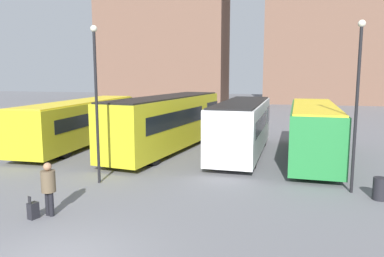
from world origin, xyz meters
name	(u,v)px	position (x,y,z in m)	size (l,w,h in m)	color
bus_0	(81,121)	(-7.31, 14.65, 1.61)	(2.60, 12.20, 2.93)	gold
bus_1	(167,121)	(-1.21, 14.13, 1.82)	(4.50, 12.00, 3.35)	gold
bus_2	(242,126)	(3.36, 14.00, 1.69)	(2.95, 10.06, 3.11)	silver
bus_3	(313,129)	(7.32, 13.71, 1.64)	(3.01, 10.85, 3.01)	#237A38
traveler	(48,184)	(-2.05, 2.91, 1.08)	(0.59, 0.59, 1.82)	black
suitcase	(33,210)	(-2.42, 2.55, 0.28)	(0.32, 0.37, 0.79)	black
lamp_post_0	(357,95)	(8.28, 7.73, 3.87)	(0.28, 0.28, 6.71)	black
lamp_post_1	(96,94)	(-2.17, 6.79, 3.86)	(0.28, 0.28, 6.68)	black
trash_bin	(380,189)	(9.15, 7.02, 0.42)	(0.52, 0.52, 0.85)	black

